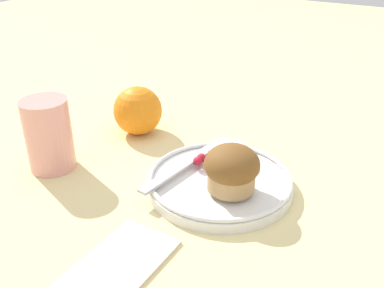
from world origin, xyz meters
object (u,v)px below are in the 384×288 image
object	(u,v)px
juice_glass	(49,135)
muffin	(232,169)
butter_knife	(187,163)
orange_fruit	(138,111)

from	to	relation	value
juice_glass	muffin	bearing A→B (deg)	-77.86
butter_knife	juice_glass	bearing A→B (deg)	119.94
muffin	juice_glass	world-z (taller)	juice_glass
butter_knife	juice_glass	world-z (taller)	juice_glass
muffin	juice_glass	xyz separation A→B (m)	(-0.06, 0.26, 0.00)
orange_fruit	juice_glass	world-z (taller)	juice_glass
butter_knife	orange_fruit	bearing A→B (deg)	68.31
butter_knife	orange_fruit	xyz separation A→B (m)	(0.08, 0.14, 0.02)
butter_knife	muffin	bearing A→B (deg)	-98.62
muffin	juice_glass	distance (m)	0.27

